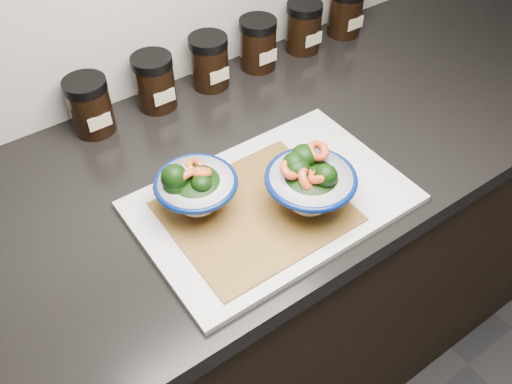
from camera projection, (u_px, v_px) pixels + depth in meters
cabinet at (293, 272)px, 1.40m from camera, size 3.43×0.58×0.86m
countertop at (304, 138)px, 1.08m from camera, size 3.50×0.60×0.04m
cutting_board at (272, 202)px, 0.92m from camera, size 0.45×0.30×0.01m
bamboo_mat at (256, 211)px, 0.89m from camera, size 0.28×0.24×0.00m
bowl_left at (195, 189)px, 0.87m from camera, size 0.14×0.14×0.10m
bowl_right at (310, 184)px, 0.87m from camera, size 0.15×0.15×0.11m
spice_jar_a at (90, 106)px, 1.03m from camera, size 0.08×0.08×0.11m
spice_jar_b at (155, 82)px, 1.08m from camera, size 0.08×0.08×0.11m
spice_jar_c at (209, 62)px, 1.13m from camera, size 0.08×0.08×0.11m
spice_jar_d at (258, 44)px, 1.18m from camera, size 0.08×0.08×0.11m
spice_jar_e at (303, 27)px, 1.23m from camera, size 0.08×0.08×0.11m
spice_jar_f at (345, 11)px, 1.29m from camera, size 0.08×0.08×0.11m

